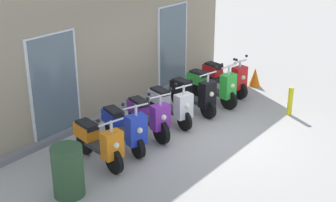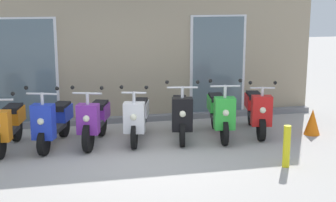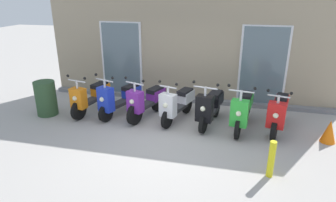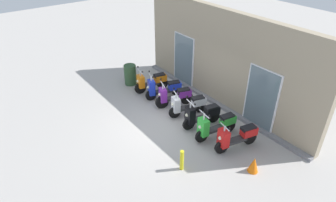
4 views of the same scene
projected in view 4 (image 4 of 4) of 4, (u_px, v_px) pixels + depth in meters
ground_plane at (165, 125)px, 10.86m from camera, size 40.00×40.00×0.00m
storefront_facade at (222, 61)px, 11.30m from camera, size 8.62×0.50×3.79m
scooter_orange at (151, 81)px, 12.76m from camera, size 0.69×1.53×1.17m
scooter_blue at (163, 88)px, 12.24m from camera, size 0.86×1.54×1.23m
scooter_purple at (174, 96)px, 11.72m from camera, size 0.80×1.53×1.20m
scooter_white at (188, 104)px, 11.17m from camera, size 0.74×1.51×1.17m
scooter_black at (201, 115)px, 10.55m from camera, size 0.69×1.51×1.24m
scooter_green at (216, 125)px, 10.00m from camera, size 0.66×1.64×1.25m
scooter_red at (236, 137)px, 9.51m from camera, size 0.69×1.57×1.16m
curb_bollard at (182, 160)px, 8.76m from camera, size 0.12×0.12×0.70m
trash_bin at (130, 75)px, 13.32m from camera, size 0.54×0.54×0.92m
traffic_cone at (254, 165)px, 8.73m from camera, size 0.32×0.32×0.52m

